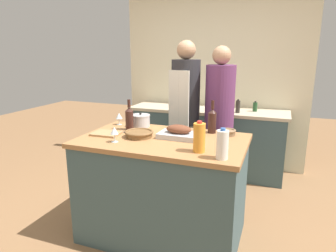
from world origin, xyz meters
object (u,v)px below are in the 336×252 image
(wicker_basket, at_px, (139,134))
(mixing_bowl, at_px, (228,132))
(knife_chef, at_px, (122,132))
(condiment_bottle_extra, at_px, (179,101))
(roasting_pan, at_px, (179,133))
(wine_glass_right, at_px, (114,131))
(wine_bottle_dark, at_px, (129,118))
(condiment_bottle_tall, at_px, (255,107))
(person_cook_guest, at_px, (219,116))
(knife_paring, at_px, (118,132))
(condiment_bottle_short, at_px, (238,107))
(person_cook_aproned, at_px, (185,111))
(wine_glass_left, at_px, (119,116))
(juice_jug, at_px, (199,138))
(milk_jug, at_px, (222,145))
(wine_bottle_green, at_px, (212,120))
(cutting_board, at_px, (106,133))
(stock_pot, at_px, (141,121))

(wicker_basket, xyz_separation_m, mixing_bowl, (0.72, 0.33, -0.00))
(knife_chef, height_order, condiment_bottle_extra, condiment_bottle_extra)
(roasting_pan, height_order, wine_glass_right, wine_glass_right)
(wine_bottle_dark, distance_m, condiment_bottle_tall, 1.87)
(condiment_bottle_tall, relative_size, person_cook_guest, 0.08)
(knife_paring, height_order, condiment_bottle_short, condiment_bottle_short)
(condiment_bottle_short, xyz_separation_m, person_cook_aproned, (-0.51, -0.64, 0.03))
(wine_glass_left, distance_m, knife_chef, 0.32)
(juice_jug, distance_m, condiment_bottle_tall, 1.96)
(condiment_bottle_short, bearing_deg, knife_chef, -119.60)
(mixing_bowl, height_order, milk_jug, milk_jug)
(condiment_bottle_tall, bearing_deg, person_cook_aproned, -130.81)
(roasting_pan, height_order, mixing_bowl, roasting_pan)
(milk_jug, bearing_deg, knife_chef, 159.62)
(wine_bottle_green, xyz_separation_m, wine_bottle_dark, (-0.76, -0.17, -0.00))
(condiment_bottle_short, bearing_deg, condiment_bottle_tall, 40.63)
(cutting_board, distance_m, wine_glass_right, 0.27)
(cutting_board, height_order, wine_glass_left, wine_glass_left)
(roasting_pan, xyz_separation_m, milk_jug, (0.45, -0.39, 0.06))
(wicker_basket, height_order, wine_glass_left, wine_glass_left)
(cutting_board, height_order, juice_jug, juice_jug)
(stock_pot, height_order, wine_glass_left, stock_pot)
(mixing_bowl, bearing_deg, condiment_bottle_extra, 123.20)
(knife_chef, relative_size, condiment_bottle_short, 1.69)
(wicker_basket, bearing_deg, stock_pot, 113.36)
(wine_bottle_dark, bearing_deg, knife_paring, -116.99)
(condiment_bottle_tall, bearing_deg, condiment_bottle_short, -139.37)
(mixing_bowl, relative_size, wine_glass_right, 1.07)
(condiment_bottle_tall, bearing_deg, cutting_board, -122.92)
(milk_jug, height_order, wine_glass_right, milk_jug)
(roasting_pan, relative_size, juice_jug, 1.46)
(condiment_bottle_extra, bearing_deg, wine_glass_left, -96.49)
(condiment_bottle_tall, height_order, condiment_bottle_short, condiment_bottle_short)
(cutting_board, height_order, stock_pot, stock_pot)
(wicker_basket, xyz_separation_m, knife_chef, (-0.21, 0.08, -0.03))
(mixing_bowl, distance_m, wine_bottle_green, 0.18)
(cutting_board, xyz_separation_m, person_cook_aproned, (0.45, 0.96, 0.06))
(wine_bottle_green, bearing_deg, person_cook_guest, 94.92)
(wine_bottle_green, bearing_deg, cutting_board, -155.92)
(condiment_bottle_extra, bearing_deg, person_cook_guest, -47.60)
(wine_glass_left, relative_size, condiment_bottle_short, 0.71)
(mixing_bowl, relative_size, condiment_bottle_extra, 0.83)
(condiment_bottle_tall, bearing_deg, juice_jug, -97.06)
(cutting_board, bearing_deg, person_cook_aproned, 65.12)
(milk_jug, distance_m, wine_bottle_green, 0.69)
(condiment_bottle_extra, distance_m, person_cook_guest, 1.10)
(knife_paring, bearing_deg, person_cook_aproned, 65.63)
(milk_jug, relative_size, person_cook_aproned, 0.12)
(cutting_board, bearing_deg, juice_jug, -10.60)
(condiment_bottle_tall, distance_m, condiment_bottle_short, 0.26)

